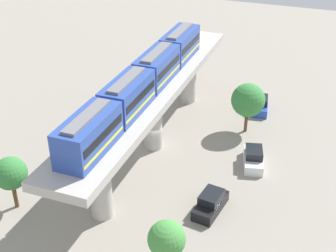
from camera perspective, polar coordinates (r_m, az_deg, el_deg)
The scene contains 9 objects.
ground_plane at distance 49.92m, azimuth -1.78°, elevation -2.54°, with size 120.00×120.00×0.00m, color gray.
viaduct at distance 47.14m, azimuth -1.89°, elevation 3.21°, with size 5.20×35.80×7.13m.
train at distance 43.97m, azimuth -3.06°, elevation 5.53°, with size 2.64×27.45×3.24m.
parked_car_blue at distance 57.78m, azimuth 11.20°, elevation 2.55°, with size 2.45×4.43×1.76m.
parked_car_black at distance 41.28m, azimuth 5.24°, elevation -9.39°, with size 2.37×4.41×1.76m.
parked_car_white at distance 47.51m, azimuth 10.39°, elevation -3.89°, with size 2.78×4.51×1.76m.
tree_near_viaduct at distance 41.93m, azimuth -18.71°, elevation -5.54°, with size 2.90×2.90×5.06m.
tree_mid_lot at distance 34.23m, azimuth -0.16°, elevation -13.70°, with size 2.79×2.79×4.64m.
tree_far_corner at distance 51.57m, azimuth 9.77°, elevation 3.13°, with size 3.72×3.72×5.78m.
Camera 1 is at (16.28, -38.78, 26.89)m, focal length 49.82 mm.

